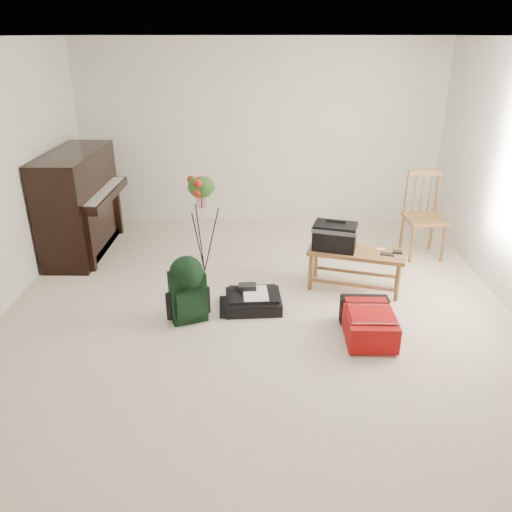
{
  "coord_description": "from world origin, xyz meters",
  "views": [
    {
      "loc": [
        0.05,
        -4.2,
        2.52
      ],
      "look_at": [
        -0.01,
        0.35,
        0.48
      ],
      "focal_mm": 35.0,
      "sensor_mm": 36.0,
      "label": 1
    }
  ],
  "objects_px": {
    "piano": "(81,205)",
    "flower_stand": "(203,225)",
    "red_suitcase": "(368,320)",
    "black_duffel": "(253,300)",
    "green_backpack": "(187,286)",
    "bench": "(342,243)",
    "dining_chair": "(424,216)"
  },
  "relations": [
    {
      "from": "piano",
      "to": "flower_stand",
      "type": "xyz_separation_m",
      "value": [
        1.57,
        -0.59,
        -0.03
      ]
    },
    {
      "from": "red_suitcase",
      "to": "black_duffel",
      "type": "relative_size",
      "value": 1.09
    },
    {
      "from": "red_suitcase",
      "to": "green_backpack",
      "type": "relative_size",
      "value": 0.97
    },
    {
      "from": "bench",
      "to": "dining_chair",
      "type": "relative_size",
      "value": 1.03
    },
    {
      "from": "bench",
      "to": "red_suitcase",
      "type": "xyz_separation_m",
      "value": [
        0.13,
        -0.89,
        -0.4
      ]
    },
    {
      "from": "bench",
      "to": "flower_stand",
      "type": "distance_m",
      "value": 1.55
    },
    {
      "from": "dining_chair",
      "to": "red_suitcase",
      "type": "height_order",
      "value": "dining_chair"
    },
    {
      "from": "bench",
      "to": "flower_stand",
      "type": "height_order",
      "value": "flower_stand"
    },
    {
      "from": "black_duffel",
      "to": "green_backpack",
      "type": "relative_size",
      "value": 0.89
    },
    {
      "from": "dining_chair",
      "to": "black_duffel",
      "type": "bearing_deg",
      "value": -149.66
    },
    {
      "from": "red_suitcase",
      "to": "flower_stand",
      "type": "xyz_separation_m",
      "value": [
        -1.63,
        1.31,
        0.43
      ]
    },
    {
      "from": "bench",
      "to": "flower_stand",
      "type": "relative_size",
      "value": 0.9
    },
    {
      "from": "piano",
      "to": "flower_stand",
      "type": "bearing_deg",
      "value": -20.8
    },
    {
      "from": "piano",
      "to": "green_backpack",
      "type": "height_order",
      "value": "piano"
    },
    {
      "from": "red_suitcase",
      "to": "green_backpack",
      "type": "height_order",
      "value": "green_backpack"
    },
    {
      "from": "piano",
      "to": "dining_chair",
      "type": "distance_m",
      "value": 4.19
    },
    {
      "from": "dining_chair",
      "to": "flower_stand",
      "type": "bearing_deg",
      "value": -172.12
    },
    {
      "from": "bench",
      "to": "green_backpack",
      "type": "height_order",
      "value": "bench"
    },
    {
      "from": "dining_chair",
      "to": "green_backpack",
      "type": "height_order",
      "value": "dining_chair"
    },
    {
      "from": "red_suitcase",
      "to": "bench",
      "type": "bearing_deg",
      "value": 98.89
    },
    {
      "from": "black_duffel",
      "to": "red_suitcase",
      "type": "bearing_deg",
      "value": -28.65
    },
    {
      "from": "red_suitcase",
      "to": "black_duffel",
      "type": "xyz_separation_m",
      "value": [
        -1.05,
        0.47,
        -0.06
      ]
    },
    {
      "from": "green_backpack",
      "to": "flower_stand",
      "type": "relative_size",
      "value": 0.56
    },
    {
      "from": "dining_chair",
      "to": "green_backpack",
      "type": "bearing_deg",
      "value": -152.34
    },
    {
      "from": "black_duffel",
      "to": "green_backpack",
      "type": "height_order",
      "value": "green_backpack"
    },
    {
      "from": "dining_chair",
      "to": "flower_stand",
      "type": "height_order",
      "value": "flower_stand"
    },
    {
      "from": "black_duffel",
      "to": "piano",
      "type": "bearing_deg",
      "value": 141.57
    },
    {
      "from": "piano",
      "to": "green_backpack",
      "type": "xyz_separation_m",
      "value": [
        1.53,
        -1.67,
        -0.24
      ]
    },
    {
      "from": "piano",
      "to": "dining_chair",
      "type": "bearing_deg",
      "value": -0.99
    },
    {
      "from": "bench",
      "to": "black_duffel",
      "type": "relative_size",
      "value": 1.83
    },
    {
      "from": "piano",
      "to": "green_backpack",
      "type": "bearing_deg",
      "value": -47.44
    },
    {
      "from": "piano",
      "to": "bench",
      "type": "distance_m",
      "value": 3.23
    }
  ]
}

